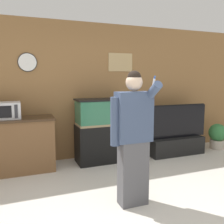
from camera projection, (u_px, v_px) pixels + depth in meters
The scene contains 8 objects.
ground_plane at pixel (139, 223), 2.70m from camera, with size 18.00×18.00×0.00m, color beige.
wall_back_paneled at pixel (81, 91), 4.79m from camera, with size 10.00×0.08×2.60m.
counter_island at pixel (3, 146), 4.05m from camera, with size 1.64×0.55×0.91m.
microwave at pixel (4, 111), 4.00m from camera, with size 0.50×0.36×0.27m.
aquarium_on_stand at pixel (103, 130), 4.65m from camera, with size 1.01×0.48×1.18m.
tv_on_stand at pixel (176, 140), 5.11m from camera, with size 1.41×0.40×1.02m.
person_standing at pixel (133, 137), 3.01m from camera, with size 0.52×0.39×1.65m.
potted_plant at pixel (217, 135), 5.52m from camera, with size 0.39×0.39×0.56m.
Camera 1 is at (-1.19, -2.23, 1.57)m, focal length 40.00 mm.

